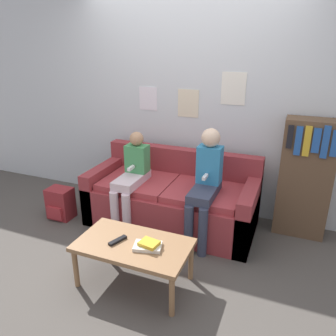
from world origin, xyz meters
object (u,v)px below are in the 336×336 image
object	(u,v)px
coffee_table	(133,248)
person_right	(206,181)
tv_remote	(118,240)
backpack	(60,203)
couch	(172,200)
person_left	(132,176)
bookshelf	(305,178)

from	to	relation	value
coffee_table	person_right	distance (m)	0.99
tv_remote	backpack	distance (m)	1.40
coffee_table	couch	bearing A→B (deg)	93.73
tv_remote	backpack	xyz separation A→B (m)	(-1.19, 0.70, -0.22)
tv_remote	person_left	bearing A→B (deg)	131.50
person_left	backpack	xyz separation A→B (m)	(-0.86, -0.18, -0.41)
couch	person_right	xyz separation A→B (m)	(0.42, -0.18, 0.37)
person_left	person_right	size ratio (longest dim) A/B	0.90
couch	coffee_table	xyz separation A→B (m)	(0.07, -1.06, 0.06)
person_right	person_left	bearing A→B (deg)	-178.45
coffee_table	bookshelf	distance (m)	1.90
coffee_table	person_right	bearing A→B (deg)	68.02
couch	person_left	world-z (taller)	person_left
person_left	bookshelf	bearing A→B (deg)	17.23
bookshelf	backpack	xyz separation A→B (m)	(-2.58, -0.71, -0.45)
coffee_table	tv_remote	world-z (taller)	tv_remote
backpack	person_right	bearing A→B (deg)	6.84
person_right	backpack	bearing A→B (deg)	-173.16
couch	tv_remote	bearing A→B (deg)	-93.20
tv_remote	bookshelf	world-z (taller)	bookshelf
coffee_table	person_right	xyz separation A→B (m)	(0.35, 0.88, 0.31)
bookshelf	coffee_table	bearing A→B (deg)	-132.31
tv_remote	backpack	world-z (taller)	tv_remote
bookshelf	backpack	world-z (taller)	bookshelf
backpack	person_left	bearing A→B (deg)	11.77
tv_remote	bookshelf	bearing A→B (deg)	66.36
couch	backpack	world-z (taller)	couch
bookshelf	person_right	bearing A→B (deg)	-150.60
couch	backpack	distance (m)	1.31
person_right	bookshelf	distance (m)	1.05
couch	bookshelf	size ratio (longest dim) A/B	1.47
person_left	backpack	size ratio (longest dim) A/B	2.86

